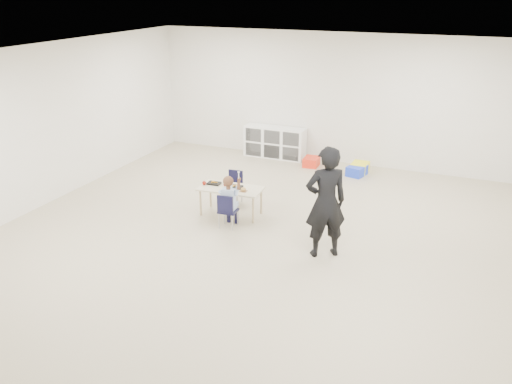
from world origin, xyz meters
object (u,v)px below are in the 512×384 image
at_px(cubby_shelf, 275,142).
at_px(chair_near, 228,210).
at_px(table, 231,201).
at_px(child, 228,201).
at_px(adult, 326,202).

bearing_deg(cubby_shelf, chair_near, -80.01).
bearing_deg(table, cubby_shelf, 94.82).
distance_m(table, child, 0.55).
bearing_deg(child, table, 107.06).
height_order(chair_near, adult, adult).
height_order(cubby_shelf, adult, adult).
distance_m(child, cubby_shelf, 3.90).
height_order(chair_near, cubby_shelf, cubby_shelf).
height_order(table, cubby_shelf, cubby_shelf).
relative_size(table, child, 1.19).
bearing_deg(child, chair_near, 86.43).
relative_size(table, chair_near, 1.87).
height_order(table, chair_near, chair_near).
bearing_deg(cubby_shelf, table, -81.60).
xyz_separation_m(chair_near, child, (0.00, -0.00, 0.17)).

